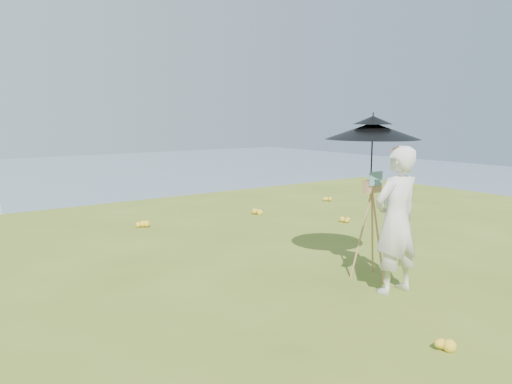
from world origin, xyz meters
TOP-DOWN VIEW (x-y plane):
  - ground at (0.00, 0.00)m, footprint 14.00×14.00m
  - slope_trees at (0.00, 35.00)m, footprint 110.00×50.00m
  - wildflowers at (0.00, 0.25)m, footprint 10.00×10.50m
  - painter at (-1.73, -1.44)m, footprint 0.69×0.48m
  - field_easel at (-1.53, -0.87)m, footprint 0.57×0.57m
  - sun_umbrella at (-1.52, -0.84)m, footprint 1.53×1.53m
  - painter_cap at (-1.73, -1.44)m, footprint 0.22×0.25m

SIDE VIEW (x-z plane):
  - slope_trees at x=0.00m, z-range -18.00..-12.00m
  - ground at x=0.00m, z-range 0.00..0.00m
  - wildflowers at x=0.00m, z-range 0.00..0.12m
  - field_easel at x=-1.53m, z-range 0.00..1.47m
  - painter at x=-1.73m, z-range 0.00..1.84m
  - sun_umbrella at x=-1.52m, z-range 1.21..2.24m
  - painter_cap at x=-1.73m, z-range 1.74..1.84m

